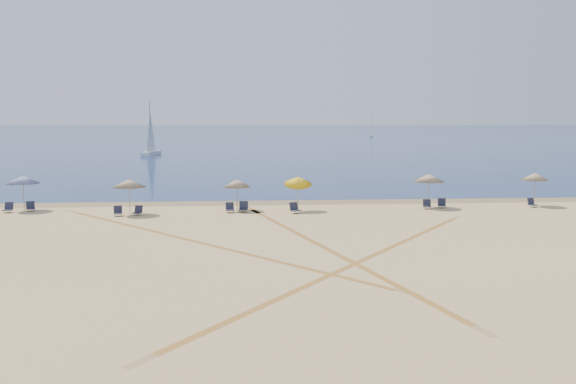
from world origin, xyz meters
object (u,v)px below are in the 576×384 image
Objects in this scene: umbrella_5 at (535,176)px; chair_0 at (8,208)px; umbrella_4 at (429,178)px; sailboat_0 at (371,131)px; chair_6 at (295,208)px; chair_1 at (31,207)px; chair_9 at (532,203)px; umbrella_2 at (237,183)px; chair_8 at (442,204)px; chair_5 at (244,207)px; umbrella_1 at (129,183)px; umbrella_3 at (298,180)px; chair_7 at (427,205)px; sailboat_1 at (151,139)px; chair_4 at (230,208)px; chair_2 at (118,211)px; chair_3 at (138,211)px; umbrella_0 at (23,180)px.

umbrella_5 is 37.78m from chair_0.
umbrella_4 is 0.39× the size of sailboat_0.
chair_1 is at bearing 148.64° from chair_6.
chair_9 is at bearing 0.16° from chair_0.
chair_8 is at bearing 0.50° from umbrella_2.
chair_5 is 0.12× the size of sailboat_0.
chair_9 is (28.76, 1.23, -1.85)m from umbrella_1.
umbrella_5 reaches higher than chair_1.
umbrella_3 is at bearing -26.03° from chair_1.
umbrella_2 is 4.52m from chair_6.
sailboat_0 is at bearing 76.08° from umbrella_3.
chair_7 is 0.08× the size of sailboat_1.
umbrella_5 is 149.16m from sailboat_0.
sailboat_1 is at bearing 103.87° from umbrella_2.
chair_7 is (28.04, -0.94, -0.01)m from chair_1.
umbrella_2 reaches higher than chair_1.
chair_4 is (-14.36, -1.21, -1.87)m from umbrella_4.
chair_2 is 1.01× the size of chair_4.
chair_4 is 64.64m from sailboat_1.
chair_4 is at bearing -164.25° from chair_7.
umbrella_3 is 5.11m from chair_4.
chair_1 and chair_4 have the same top height.
chair_6 is (11.88, 0.29, 0.03)m from chair_2.
chair_7 is at bearing -54.33° from sailboat_1.
chair_0 is (-37.73, -0.32, -1.89)m from umbrella_5.
chair_0 is at bearing 170.15° from umbrella_1.
chair_3 is 6.19m from chair_4.
chair_2 is 158.10m from sailboat_0.
chair_4 reaches higher than chair_2.
chair_5 is (16.23, -0.98, 0.02)m from chair_0.
umbrella_2 is at bearing -0.38° from chair_0.
chair_7 reaches higher than chair_2.
chair_0 is (-8.55, 1.48, -1.83)m from umbrella_1.
umbrella_0 is 3.32× the size of chair_7.
chair_3 is 10.59m from chair_6.
chair_2 reaches higher than chair_9.
umbrella_1 is 3.29× the size of chair_9.
umbrella_0 is at bearing 147.74° from chair_6.
umbrella_2 is at bearing -65.37° from sailboat_1.
umbrella_3 reaches higher than umbrella_2.
chair_0 is 0.84× the size of chair_1.
umbrella_4 is at bearing -178.27° from umbrella_5.
umbrella_0 is 8.10m from umbrella_1.
chair_6 is at bearing -4.49° from chair_0.
umbrella_3 is 3.23× the size of chair_1.
chair_3 is (7.81, -2.31, -0.02)m from chair_1.
umbrella_4 is 0.99× the size of umbrella_5.
chair_3 is 0.96× the size of chair_5.
chair_4 is 0.08× the size of sailboat_1.
umbrella_5 is 0.40× the size of sailboat_0.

